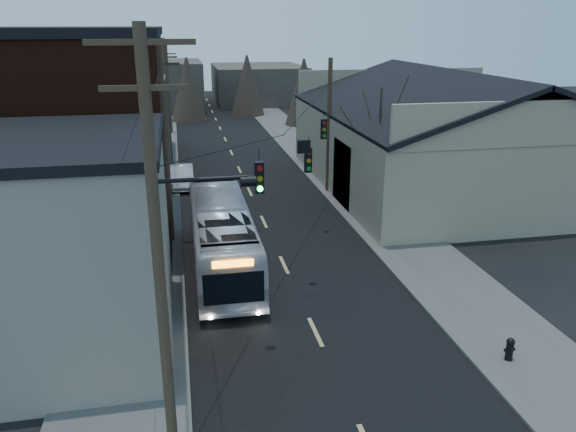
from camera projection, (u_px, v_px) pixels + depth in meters
name	position (u px, v px, depth m)	size (l,w,h in m)	color
road_surface	(243.00, 176.00, 40.46)	(9.00, 110.00, 0.02)	black
sidewalk_left	(150.00, 180.00, 39.25)	(4.00, 110.00, 0.12)	#474744
sidewalk_right	(330.00, 171.00, 41.63)	(4.00, 110.00, 0.12)	#474744
building_clapboard	(40.00, 250.00, 18.19)	(8.00, 8.00, 7.00)	#6C655A
building_brick	(63.00, 140.00, 27.73)	(10.00, 12.00, 10.00)	black
building_left_far	(109.00, 119.00, 43.15)	(9.00, 14.00, 7.00)	#36312B
warehouse	(445.00, 147.00, 37.33)	(16.16, 20.60, 7.73)	gray
building_far_left	(162.00, 86.00, 70.86)	(10.00, 12.00, 6.00)	#36312B
building_far_right	(258.00, 84.00, 78.04)	(12.00, 14.00, 5.00)	#36312B
bare_tree	(378.00, 154.00, 31.21)	(0.40, 0.40, 7.20)	black
utility_lines	(199.00, 123.00, 32.85)	(11.24, 45.28, 10.50)	#382B1E
bus	(222.00, 237.00, 24.87)	(2.52, 10.79, 3.01)	silver
parked_car	(182.00, 176.00, 37.72)	(1.50, 4.30, 1.42)	#ACAEB4
fire_hydrant	(510.00, 348.00, 18.09)	(0.37, 0.27, 0.78)	black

